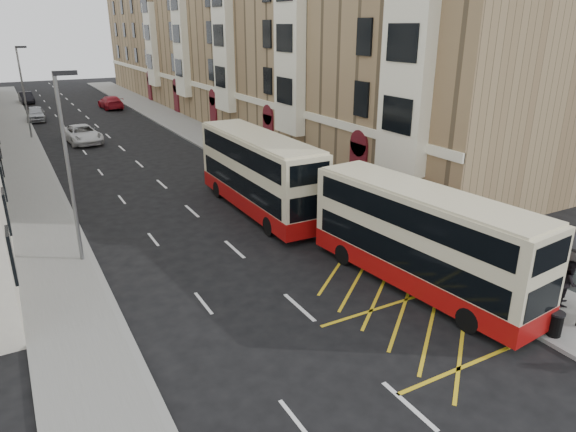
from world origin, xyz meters
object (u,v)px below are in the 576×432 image
litter_bin (555,323)px  pedestrian_far (467,264)px  car_dark (26,98)px  white_van (82,134)px  car_red (111,102)px  bus_shelter (561,252)px  double_decker_front (420,239)px  street_lamp_far (23,87)px  pedestrian_mid (569,283)px  street_lamp_near (68,159)px  double_decker_rear (259,173)px  car_silver (36,114)px

litter_bin → pedestrian_far: (0.04, 3.91, 0.50)m
car_dark → white_van: bearing=-88.1°
litter_bin → white_van: 40.73m
white_van → car_red: car_red is taller
bus_shelter → litter_bin: (-1.99, -1.46, -1.55)m
double_decker_front → car_dark: 65.57m
bus_shelter → car_red: size_ratio=0.77×
bus_shelter → litter_bin: 2.92m
double_decker_front → pedestrian_far: bearing=-41.7°
street_lamp_far → car_dark: bearing=87.5°
street_lamp_far → pedestrian_mid: 45.43m
street_lamp_near → car_red: street_lamp_near is taller
double_decker_rear → litter_bin: double_decker_rear is taller
street_lamp_far → litter_bin: bearing=-73.8°
car_silver → pedestrian_mid: bearing=-71.1°
street_lamp_far → car_silver: (1.15, 10.22, -3.85)m
pedestrian_far → street_lamp_near: bearing=-21.5°
street_lamp_near → pedestrian_mid: (14.94, -12.75, -3.63)m
street_lamp_near → litter_bin: bearing=-47.5°
double_decker_rear → white_van: (-5.84, 23.73, -1.42)m
double_decker_front → car_red: size_ratio=1.86×
double_decker_rear → car_silver: size_ratio=2.34×
double_decker_front → white_van: 35.56m
bus_shelter → double_decker_rear: 15.40m
street_lamp_near → double_decker_rear: street_lamp_near is taller
pedestrian_mid → double_decker_rear: bearing=78.7°
double_decker_rear → white_van: size_ratio=1.93×
double_decker_rear → litter_bin: 16.38m
double_decker_rear → car_silver: bearing=103.0°
car_silver → double_decker_front: bearing=-74.1°
bus_shelter → street_lamp_near: (-14.69, 12.39, 2.50)m
double_decker_front → car_dark: bearing=93.1°
double_decker_rear → pedestrian_far: size_ratio=5.79×
bus_shelter → car_silver: bearing=104.4°
double_decker_front → car_dark: size_ratio=2.30×
white_van → street_lamp_near: bearing=-104.0°
white_van → bus_shelter: bearing=-79.8°
double_decker_rear → pedestrian_mid: size_ratio=6.31×
double_decker_front → street_lamp_near: bearing=136.0°
double_decker_front → car_red: double_decker_front is taller
bus_shelter → car_red: bus_shelter is taller
bus_shelter → car_dark: bearing=101.2°
street_lamp_far → double_decker_rear: 29.57m
car_dark → pedestrian_far: bearing=-83.2°
pedestrian_far → litter_bin: bearing=105.8°
double_decker_front → pedestrian_far: (1.49, -1.08, -0.96)m
pedestrian_mid → pedestrian_far: bearing=97.3°
litter_bin → white_van: (-8.86, 39.75, 0.19)m
bus_shelter → car_dark: 69.64m
pedestrian_far → car_red: size_ratio=0.34×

